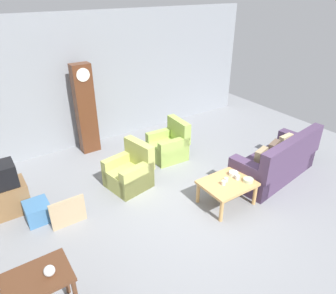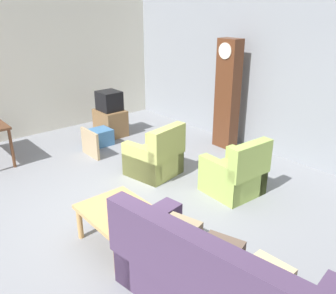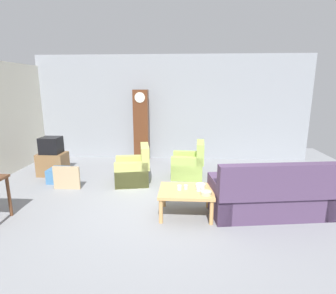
# 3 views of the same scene
# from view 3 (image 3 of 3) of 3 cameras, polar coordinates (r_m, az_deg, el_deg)

# --- Properties ---
(ground_plane) EXTENTS (10.40, 10.40, 0.00)m
(ground_plane) POSITION_cam_3_polar(r_m,az_deg,el_deg) (5.33, -1.25, -12.35)
(ground_plane) COLOR gray
(garage_door_wall) EXTENTS (8.40, 0.16, 3.20)m
(garage_door_wall) POSITION_cam_3_polar(r_m,az_deg,el_deg) (8.44, 0.75, 8.32)
(garage_door_wall) COLOR gray
(garage_door_wall) RESTS_ON ground_plane
(couch_floral) EXTENTS (2.20, 1.16, 1.04)m
(couch_floral) POSITION_cam_3_polar(r_m,az_deg,el_deg) (5.17, 21.12, -9.81)
(couch_floral) COLOR #4C3856
(couch_floral) RESTS_ON ground_plane
(armchair_olive_near) EXTENTS (0.92, 0.89, 0.92)m
(armchair_olive_near) POSITION_cam_3_polar(r_m,az_deg,el_deg) (6.42, -7.29, -5.05)
(armchair_olive_near) COLOR tan
(armchair_olive_near) RESTS_ON ground_plane
(armchair_olive_far) EXTENTS (0.83, 0.80, 0.92)m
(armchair_olive_far) POSITION_cam_3_polar(r_m,az_deg,el_deg) (6.82, 4.55, -3.93)
(armchair_olive_far) COLOR #9DBA55
(armchair_olive_far) RESTS_ON ground_plane
(coffee_table_wood) EXTENTS (0.96, 0.76, 0.48)m
(coffee_table_wood) POSITION_cam_3_polar(r_m,az_deg,el_deg) (4.83, 3.89, -9.85)
(coffee_table_wood) COLOR tan
(coffee_table_wood) RESTS_ON ground_plane
(grandfather_clock) EXTENTS (0.44, 0.30, 2.17)m
(grandfather_clock) POSITION_cam_3_polar(r_m,az_deg,el_deg) (8.13, -5.72, 4.46)
(grandfather_clock) COLOR #562D19
(grandfather_clock) RESTS_ON ground_plane
(tv_stand_cabinet) EXTENTS (0.68, 0.52, 0.58)m
(tv_stand_cabinet) POSITION_cam_3_polar(r_m,az_deg,el_deg) (7.60, -23.33, -3.33)
(tv_stand_cabinet) COLOR brown
(tv_stand_cabinet) RESTS_ON ground_plane
(tv_crt) EXTENTS (0.48, 0.44, 0.42)m
(tv_crt) POSITION_cam_3_polar(r_m,az_deg,el_deg) (7.48, -23.67, 0.34)
(tv_crt) COLOR black
(tv_crt) RESTS_ON tv_stand_cabinet
(framed_picture_leaning) EXTENTS (0.60, 0.05, 0.53)m
(framed_picture_leaning) POSITION_cam_3_polar(r_m,az_deg,el_deg) (6.45, -20.80, -6.14)
(framed_picture_leaning) COLOR tan
(framed_picture_leaning) RESTS_ON ground_plane
(storage_box_blue) EXTENTS (0.41, 0.46, 0.33)m
(storage_box_blue) POSITION_cam_3_polar(r_m,az_deg,el_deg) (7.03, -22.33, -5.53)
(storage_box_blue) COLOR teal
(storage_box_blue) RESTS_ON ground_plane
(cup_white_porcelain) EXTENTS (0.07, 0.07, 0.09)m
(cup_white_porcelain) POSITION_cam_3_polar(r_m,az_deg,el_deg) (4.78, 2.44, -8.65)
(cup_white_porcelain) COLOR white
(cup_white_porcelain) RESTS_ON coffee_table_wood
(cup_blue_rimmed) EXTENTS (0.08, 0.08, 0.09)m
(cup_blue_rimmed) POSITION_cam_3_polar(r_m,az_deg,el_deg) (4.77, 6.57, -8.78)
(cup_blue_rimmed) COLOR silver
(cup_blue_rimmed) RESTS_ON coffee_table_wood
(cup_cream_tall) EXTENTS (0.08, 0.08, 0.08)m
(cup_cream_tall) POSITION_cam_3_polar(r_m,az_deg,el_deg) (4.82, 3.82, -8.51)
(cup_cream_tall) COLOR beige
(cup_cream_tall) RESTS_ON coffee_table_wood
(bowl_white_stacked) EXTENTS (0.17, 0.17, 0.07)m
(bowl_white_stacked) POSITION_cam_3_polar(r_m,az_deg,el_deg) (4.91, 6.93, -8.23)
(bowl_white_stacked) COLOR white
(bowl_white_stacked) RESTS_ON coffee_table_wood
(bowl_shallow_green) EXTENTS (0.19, 0.19, 0.06)m
(bowl_shallow_green) POSITION_cam_3_polar(r_m,az_deg,el_deg) (4.63, 8.10, -9.69)
(bowl_shallow_green) COLOR #B2C69E
(bowl_shallow_green) RESTS_ON coffee_table_wood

